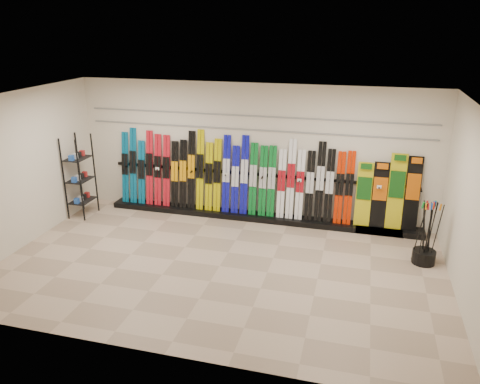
# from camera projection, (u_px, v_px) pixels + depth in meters

# --- Properties ---
(floor) EXTENTS (8.00, 8.00, 0.00)m
(floor) POSITION_uv_depth(u_px,v_px,m) (220.00, 266.00, 8.53)
(floor) COLOR tan
(floor) RESTS_ON ground
(back_wall) EXTENTS (8.00, 0.00, 8.00)m
(back_wall) POSITION_uv_depth(u_px,v_px,m) (252.00, 152.00, 10.29)
(back_wall) COLOR beige
(back_wall) RESTS_ON floor
(left_wall) EXTENTS (0.00, 5.00, 5.00)m
(left_wall) POSITION_uv_depth(u_px,v_px,m) (20.00, 171.00, 8.98)
(left_wall) COLOR beige
(left_wall) RESTS_ON floor
(right_wall) EXTENTS (0.00, 5.00, 5.00)m
(right_wall) POSITION_uv_depth(u_px,v_px,m) (471.00, 212.00, 7.05)
(right_wall) COLOR beige
(right_wall) RESTS_ON floor
(ceiling) EXTENTS (8.00, 8.00, 0.00)m
(ceiling) POSITION_uv_depth(u_px,v_px,m) (217.00, 101.00, 7.50)
(ceiling) COLOR silver
(ceiling) RESTS_ON back_wall
(ski_rack_base) EXTENTS (8.00, 0.40, 0.12)m
(ski_rack_base) POSITION_uv_depth(u_px,v_px,m) (259.00, 217.00, 10.53)
(ski_rack_base) COLOR black
(ski_rack_base) RESTS_ON floor
(skis) EXTENTS (5.37, 0.28, 1.82)m
(skis) POSITION_uv_depth(u_px,v_px,m) (230.00, 177.00, 10.46)
(skis) COLOR #055B85
(skis) RESTS_ON ski_rack_base
(snowboards) EXTENTS (1.27, 0.24, 1.58)m
(snowboards) POSITION_uv_depth(u_px,v_px,m) (388.00, 194.00, 9.67)
(snowboards) COLOR gold
(snowboards) RESTS_ON ski_rack_base
(accessory_rack) EXTENTS (0.40, 0.60, 1.86)m
(accessory_rack) POSITION_uv_depth(u_px,v_px,m) (80.00, 176.00, 10.50)
(accessory_rack) COLOR black
(accessory_rack) RESTS_ON floor
(pole_bin) EXTENTS (0.42, 0.42, 0.25)m
(pole_bin) POSITION_uv_depth(u_px,v_px,m) (424.00, 257.00, 8.61)
(pole_bin) COLOR black
(pole_bin) RESTS_ON floor
(ski_poles) EXTENTS (0.42, 0.33, 1.18)m
(ski_poles) POSITION_uv_depth(u_px,v_px,m) (427.00, 233.00, 8.44)
(ski_poles) COLOR black
(ski_poles) RESTS_ON pole_bin
(slatwall_rail_0) EXTENTS (7.60, 0.02, 0.03)m
(slatwall_rail_0) POSITION_uv_depth(u_px,v_px,m) (252.00, 130.00, 10.10)
(slatwall_rail_0) COLOR gray
(slatwall_rail_0) RESTS_ON back_wall
(slatwall_rail_1) EXTENTS (7.60, 0.02, 0.03)m
(slatwall_rail_1) POSITION_uv_depth(u_px,v_px,m) (252.00, 116.00, 10.00)
(slatwall_rail_1) COLOR gray
(slatwall_rail_1) RESTS_ON back_wall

